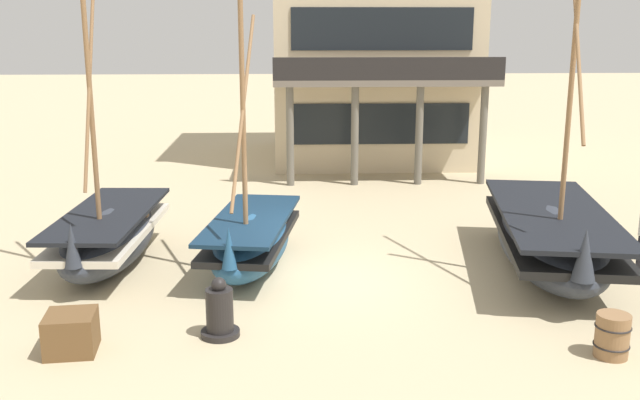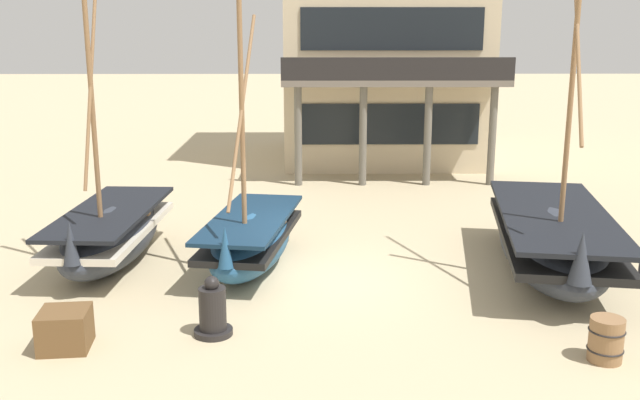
{
  "view_description": "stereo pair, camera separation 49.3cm",
  "coord_description": "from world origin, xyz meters",
  "px_view_note": "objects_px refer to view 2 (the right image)",
  "views": [
    {
      "loc": [
        -0.63,
        -13.92,
        5.07
      ],
      "look_at": [
        0.0,
        1.0,
        1.4
      ],
      "focal_mm": 40.67,
      "sensor_mm": 36.0,
      "label": 1
    },
    {
      "loc": [
        -0.13,
        -13.94,
        5.07
      ],
      "look_at": [
        0.0,
        1.0,
        1.4
      ],
      "focal_mm": 40.67,
      "sensor_mm": 36.0,
      "label": 2
    }
  ],
  "objects_px": {
    "cargo_crate": "(65,329)",
    "capstan_winch": "(213,311)",
    "fishing_boat_centre_large": "(553,239)",
    "fishing_boat_far_right": "(111,233)",
    "wooden_barrel": "(606,340)",
    "harbor_building_main": "(382,28)",
    "fishing_boat_near_left": "(251,239)"
  },
  "relations": [
    {
      "from": "cargo_crate",
      "to": "capstan_winch",
      "type": "bearing_deg",
      "value": 12.15
    },
    {
      "from": "fishing_boat_centre_large",
      "to": "fishing_boat_far_right",
      "type": "relative_size",
      "value": 1.13
    },
    {
      "from": "capstan_winch",
      "to": "wooden_barrel",
      "type": "height_order",
      "value": "capstan_winch"
    },
    {
      "from": "harbor_building_main",
      "to": "capstan_winch",
      "type": "bearing_deg",
      "value": -104.47
    },
    {
      "from": "fishing_boat_near_left",
      "to": "fishing_boat_far_right",
      "type": "height_order",
      "value": "fishing_boat_far_right"
    },
    {
      "from": "cargo_crate",
      "to": "wooden_barrel",
      "type": "bearing_deg",
      "value": -3.56
    },
    {
      "from": "fishing_boat_centre_large",
      "to": "fishing_boat_far_right",
      "type": "bearing_deg",
      "value": 175.67
    },
    {
      "from": "fishing_boat_near_left",
      "to": "cargo_crate",
      "type": "distance_m",
      "value": 4.71
    },
    {
      "from": "fishing_boat_near_left",
      "to": "wooden_barrel",
      "type": "bearing_deg",
      "value": -37.23
    },
    {
      "from": "wooden_barrel",
      "to": "cargo_crate",
      "type": "relative_size",
      "value": 0.91
    },
    {
      "from": "fishing_boat_near_left",
      "to": "wooden_barrel",
      "type": "distance_m",
      "value": 7.29
    },
    {
      "from": "fishing_boat_near_left",
      "to": "cargo_crate",
      "type": "bearing_deg",
      "value": -124.27
    },
    {
      "from": "fishing_boat_far_right",
      "to": "wooden_barrel",
      "type": "relative_size",
      "value": 9.04
    },
    {
      "from": "fishing_boat_centre_large",
      "to": "harbor_building_main",
      "type": "xyz_separation_m",
      "value": [
        -2.34,
        13.51,
        4.12
      ]
    },
    {
      "from": "cargo_crate",
      "to": "harbor_building_main",
      "type": "xyz_separation_m",
      "value": [
        6.55,
        17.02,
        4.53
      ]
    },
    {
      "from": "fishing_boat_near_left",
      "to": "harbor_building_main",
      "type": "bearing_deg",
      "value": 73.44
    },
    {
      "from": "wooden_barrel",
      "to": "harbor_building_main",
      "type": "distance_m",
      "value": 18.21
    },
    {
      "from": "wooden_barrel",
      "to": "harbor_building_main",
      "type": "relative_size",
      "value": 0.07
    },
    {
      "from": "fishing_boat_centre_large",
      "to": "cargo_crate",
      "type": "distance_m",
      "value": 9.57
    },
    {
      "from": "wooden_barrel",
      "to": "harbor_building_main",
      "type": "xyz_separation_m",
      "value": [
        -1.89,
        17.55,
        4.5
      ]
    },
    {
      "from": "fishing_boat_near_left",
      "to": "harbor_building_main",
      "type": "distance_m",
      "value": 14.34
    },
    {
      "from": "capstan_winch",
      "to": "harbor_building_main",
      "type": "bearing_deg",
      "value": 75.53
    },
    {
      "from": "fishing_boat_near_left",
      "to": "cargo_crate",
      "type": "height_order",
      "value": "fishing_boat_near_left"
    },
    {
      "from": "wooden_barrel",
      "to": "capstan_winch",
      "type": "bearing_deg",
      "value": 170.61
    },
    {
      "from": "fishing_boat_centre_large",
      "to": "capstan_winch",
      "type": "height_order",
      "value": "fishing_boat_centre_large"
    },
    {
      "from": "fishing_boat_centre_large",
      "to": "harbor_building_main",
      "type": "relative_size",
      "value": 0.74
    },
    {
      "from": "capstan_winch",
      "to": "harbor_building_main",
      "type": "relative_size",
      "value": 0.11
    },
    {
      "from": "capstan_winch",
      "to": "harbor_building_main",
      "type": "distance_m",
      "value": 17.64
    },
    {
      "from": "wooden_barrel",
      "to": "cargo_crate",
      "type": "distance_m",
      "value": 8.46
    },
    {
      "from": "capstan_winch",
      "to": "cargo_crate",
      "type": "xyz_separation_m",
      "value": [
        -2.29,
        -0.49,
        -0.09
      ]
    },
    {
      "from": "fishing_boat_near_left",
      "to": "fishing_boat_centre_large",
      "type": "height_order",
      "value": "fishing_boat_centre_large"
    },
    {
      "from": "capstan_winch",
      "to": "harbor_building_main",
      "type": "xyz_separation_m",
      "value": [
        4.26,
        16.53,
        4.44
      ]
    }
  ]
}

